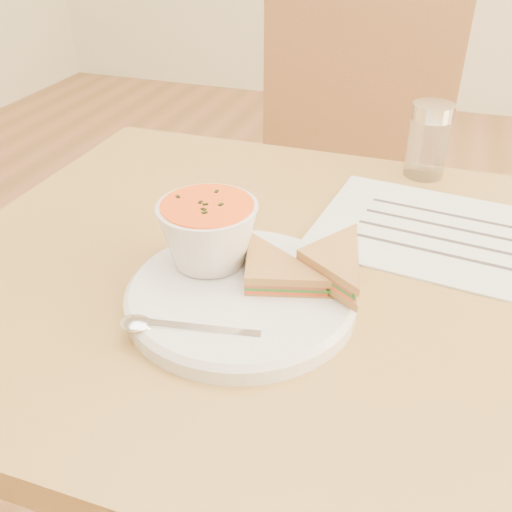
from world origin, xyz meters
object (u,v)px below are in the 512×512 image
at_px(condiment_shaker, 428,141).
at_px(dining_table, 332,479).
at_px(chair_far, 337,214).
at_px(plate, 241,297).
at_px(soup_bowl, 209,236).

bearing_deg(condiment_shaker, dining_table, -98.83).
bearing_deg(chair_far, plate, 88.31).
bearing_deg(condiment_shaker, soup_bowl, -119.69).
distance_m(plate, condiment_shaker, 0.43).
xyz_separation_m(soup_bowl, condiment_shaker, (0.21, 0.36, 0.00)).
bearing_deg(plate, condiment_shaker, 68.54).
relative_size(plate, soup_bowl, 2.25).
relative_size(soup_bowl, condiment_shaker, 0.98).
bearing_deg(soup_bowl, condiment_shaker, 60.31).
xyz_separation_m(dining_table, chair_far, (-0.13, 0.59, 0.13)).
relative_size(dining_table, soup_bowl, 9.05).
bearing_deg(dining_table, condiment_shaker, 81.17).
height_order(plate, condiment_shaker, condiment_shaker).
distance_m(dining_table, condiment_shaker, 0.53).
bearing_deg(plate, chair_far, 91.62).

